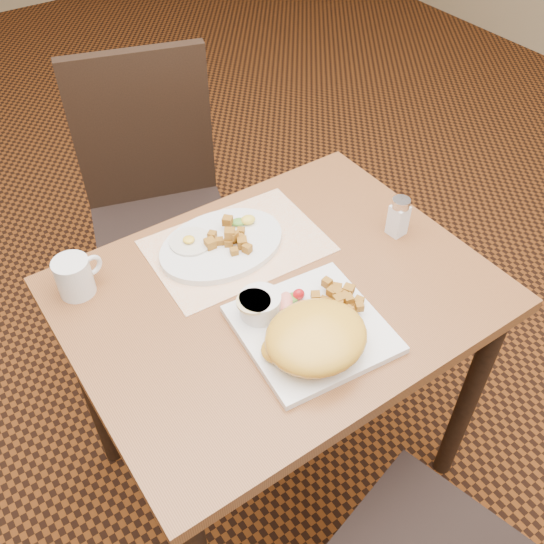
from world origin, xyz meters
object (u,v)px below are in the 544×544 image
Objects in this scene: plate_oval at (222,245)px; coffee_mug at (75,276)px; table at (278,322)px; plate_square at (312,329)px; chair_far at (157,198)px; salt_shaker at (399,216)px.

coffee_mug is (-0.33, 0.06, 0.03)m from plate_oval.
plate_square is at bearing -95.72° from table.
plate_square is 2.56× the size of coffee_mug.
chair_far is 0.66m from coffee_mug.
plate_oval is (-0.02, 0.32, 0.00)m from plate_square.
plate_square is 0.92× the size of plate_oval.
plate_square is at bearing -86.55° from plate_oval.
chair_far reaches higher than plate_oval.
salt_shaker is 0.91× the size of coffee_mug.
plate_oval is at bearing 93.45° from plate_square.
coffee_mug is (-0.70, 0.25, -0.01)m from salt_shaker.
table is at bearing 104.64° from chair_far.
table is at bearing 179.20° from salt_shaker.
table is 0.22m from plate_oval.
plate_oval is at bearing 153.16° from salt_shaker.
chair_far is 3.19× the size of plate_oval.
salt_shaker is (0.37, -0.19, 0.04)m from plate_oval.
plate_square is (-0.04, -0.85, 0.22)m from chair_far.
salt_shaker reaches higher than table.
chair_far is 8.87× the size of coffee_mug.
salt_shaker is at bearing 130.60° from chair_far.
salt_shaker reaches higher than plate_square.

